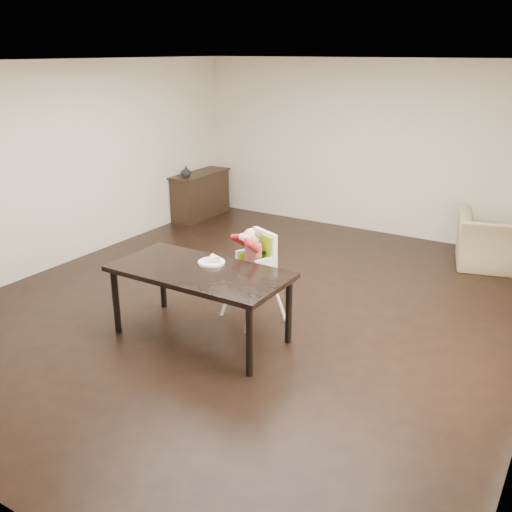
{
  "coord_description": "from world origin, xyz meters",
  "views": [
    {
      "loc": [
        3.19,
        -5.15,
        2.82
      ],
      "look_at": [
        0.28,
        -0.41,
        0.79
      ],
      "focal_mm": 40.0,
      "sensor_mm": 36.0,
      "label": 1
    }
  ],
  "objects": [
    {
      "name": "room_walls",
      "position": [
        0.0,
        0.0,
        1.86
      ],
      "size": [
        6.02,
        7.02,
        2.71
      ],
      "color": "beige",
      "rests_on": "ground"
    },
    {
      "name": "ground",
      "position": [
        0.0,
        0.0,
        0.0
      ],
      "size": [
        7.0,
        7.0,
        0.0
      ],
      "primitive_type": "plane",
      "color": "black",
      "rests_on": "ground"
    },
    {
      "name": "dining_table",
      "position": [
        -0.06,
        -0.94,
        0.67
      ],
      "size": [
        1.8,
        0.9,
        0.75
      ],
      "color": "black",
      "rests_on": "ground"
    },
    {
      "name": "armchair",
      "position": [
        2.2,
        2.8,
        0.5
      ],
      "size": [
        1.3,
        1.02,
        1.01
      ],
      "primitive_type": "imported",
      "rotation": [
        0.0,
        0.0,
        3.4
      ],
      "color": "tan",
      "rests_on": "ground"
    },
    {
      "name": "vase",
      "position": [
        -2.78,
        2.32,
        0.88
      ],
      "size": [
        0.19,
        0.2,
        0.17
      ],
      "primitive_type": "imported",
      "rotation": [
        0.0,
        0.0,
        0.11
      ],
      "color": "#99999E",
      "rests_on": "sideboard"
    },
    {
      "name": "sideboard",
      "position": [
        -2.78,
        2.7,
        0.4
      ],
      "size": [
        0.44,
        1.26,
        0.79
      ],
      "color": "black",
      "rests_on": "ground"
    },
    {
      "name": "plate",
      "position": [
        -0.05,
        -0.73,
        0.78
      ],
      "size": [
        0.35,
        0.35,
        0.08
      ],
      "rotation": [
        0.0,
        0.0,
        0.34
      ],
      "color": "white",
      "rests_on": "dining_table"
    },
    {
      "name": "high_chair",
      "position": [
        0.18,
        -0.26,
        0.74
      ],
      "size": [
        0.58,
        0.58,
        1.04
      ],
      "rotation": [
        0.0,
        0.0,
        -0.43
      ],
      "color": "white",
      "rests_on": "ground"
    }
  ]
}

